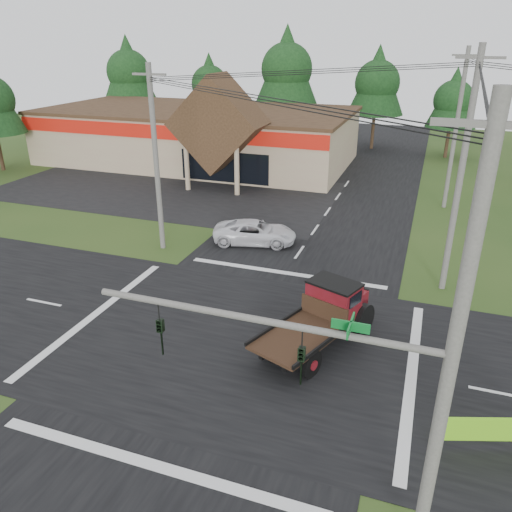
% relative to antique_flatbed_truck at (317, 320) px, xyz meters
% --- Properties ---
extents(ground, '(120.00, 120.00, 0.00)m').
position_rel_antique_flatbed_truck_xyz_m(ground, '(-3.13, -0.73, -1.27)').
color(ground, '#254117').
rests_on(ground, ground).
extents(road_ns, '(12.00, 120.00, 0.02)m').
position_rel_antique_flatbed_truck_xyz_m(road_ns, '(-3.13, -0.73, -1.26)').
color(road_ns, black).
rests_on(road_ns, ground).
extents(road_ew, '(120.00, 12.00, 0.02)m').
position_rel_antique_flatbed_truck_xyz_m(road_ew, '(-3.13, -0.73, -1.25)').
color(road_ew, black).
rests_on(road_ew, ground).
extents(parking_apron, '(28.00, 14.00, 0.02)m').
position_rel_antique_flatbed_truck_xyz_m(parking_apron, '(-17.13, 18.27, -1.25)').
color(parking_apron, black).
rests_on(parking_apron, ground).
extents(cvs_building, '(30.40, 18.20, 9.19)m').
position_rel_antique_flatbed_truck_xyz_m(cvs_building, '(-18.83, 28.84, 1.51)').
color(cvs_building, tan).
rests_on(cvs_building, ground).
extents(traffic_signal_mast, '(8.12, 0.24, 7.00)m').
position_rel_antique_flatbed_truck_xyz_m(traffic_signal_mast, '(2.69, -8.23, 3.16)').
color(traffic_signal_mast, '#595651').
rests_on(traffic_signal_mast, ground).
extents(utility_pole_nr, '(2.00, 0.30, 11.00)m').
position_rel_antique_flatbed_truck_xyz_m(utility_pole_nr, '(4.37, -8.23, 4.37)').
color(utility_pole_nr, '#595651').
rests_on(utility_pole_nr, ground).
extents(utility_pole_nw, '(2.00, 0.30, 10.50)m').
position_rel_antique_flatbed_truck_xyz_m(utility_pole_nw, '(-11.13, 7.27, 4.12)').
color(utility_pole_nw, '#595651').
rests_on(utility_pole_nw, ground).
extents(utility_pole_ne, '(2.00, 0.30, 11.50)m').
position_rel_antique_flatbed_truck_xyz_m(utility_pole_ne, '(4.87, 7.27, 4.62)').
color(utility_pole_ne, '#595651').
rests_on(utility_pole_ne, ground).
extents(utility_pole_n, '(2.00, 0.30, 11.20)m').
position_rel_antique_flatbed_truck_xyz_m(utility_pole_n, '(4.87, 21.27, 4.47)').
color(utility_pole_n, '#595651').
rests_on(utility_pole_n, ground).
extents(tree_row_a, '(6.72, 6.72, 12.12)m').
position_rel_antique_flatbed_truck_xyz_m(tree_row_a, '(-33.13, 39.27, 6.78)').
color(tree_row_a, '#332316').
rests_on(tree_row_a, ground).
extents(tree_row_b, '(5.60, 5.60, 10.10)m').
position_rel_antique_flatbed_truck_xyz_m(tree_row_b, '(-23.13, 41.27, 5.44)').
color(tree_row_b, '#332316').
rests_on(tree_row_b, ground).
extents(tree_row_c, '(7.28, 7.28, 13.13)m').
position_rel_antique_flatbed_truck_xyz_m(tree_row_c, '(-13.13, 40.27, 7.45)').
color(tree_row_c, '#332316').
rests_on(tree_row_c, ground).
extents(tree_row_d, '(6.16, 6.16, 11.11)m').
position_rel_antique_flatbed_truck_xyz_m(tree_row_d, '(-3.13, 41.27, 6.11)').
color(tree_row_d, '#332316').
rests_on(tree_row_d, ground).
extents(tree_row_e, '(5.04, 5.04, 9.09)m').
position_rel_antique_flatbed_truck_xyz_m(tree_row_e, '(4.87, 39.27, 4.77)').
color(tree_row_e, '#332316').
rests_on(tree_row_e, ground).
extents(antique_flatbed_truck, '(4.35, 6.48, 2.53)m').
position_rel_antique_flatbed_truck_xyz_m(antique_flatbed_truck, '(0.00, 0.00, 0.00)').
color(antique_flatbed_truck, '#550C0F').
rests_on(antique_flatbed_truck, ground).
extents(roadside_banner, '(3.50, 1.26, 1.25)m').
position_rel_antique_flatbed_truck_xyz_m(roadside_banner, '(6.35, -3.67, -0.64)').
color(roadside_banner, '#70C81A').
rests_on(roadside_banner, ground).
extents(white_pickup, '(5.43, 3.37, 1.40)m').
position_rel_antique_flatbed_truck_xyz_m(white_pickup, '(-6.13, 9.84, -0.57)').
color(white_pickup, white).
rests_on(white_pickup, ground).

